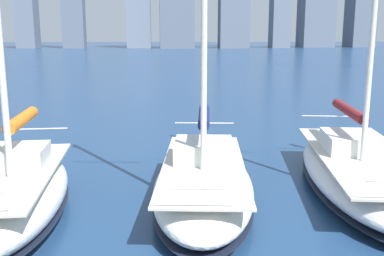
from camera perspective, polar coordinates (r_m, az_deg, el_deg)
sailboat_maroon at (r=14.80m, az=19.96°, el=-4.90°), size 4.19×9.20×12.01m
sailboat_navy at (r=12.70m, az=1.46°, el=-6.72°), size 3.57×7.82×10.99m
sailboat_orange at (r=12.41m, az=-21.20°, el=-7.46°), size 2.53×6.70×13.23m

